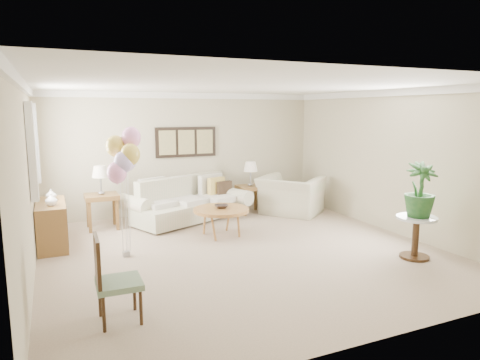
{
  "coord_description": "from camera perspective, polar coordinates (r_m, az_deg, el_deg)",
  "views": [
    {
      "loc": [
        -2.68,
        -6.0,
        2.22
      ],
      "look_at": [
        0.23,
        0.6,
        1.05
      ],
      "focal_mm": 32.0,
      "sensor_mm": 36.0,
      "label": 1
    }
  ],
  "objects": [
    {
      "name": "wall_art_triptych",
      "position": [
        9.38,
        -7.19,
        5.04
      ],
      "size": [
        1.35,
        0.06,
        0.65
      ],
      "color": "black",
      "rests_on": "ground"
    },
    {
      "name": "decor_bowl",
      "position": [
        7.64,
        -2.49,
        -3.55
      ],
      "size": [
        0.3,
        0.3,
        0.06
      ],
      "primitive_type": "imported",
      "rotation": [
        0.0,
        0.0,
        -0.25
      ],
      "color": "black",
      "rests_on": "coffee_table"
    },
    {
      "name": "coffee_table",
      "position": [
        7.64,
        -2.52,
        -4.1
      ],
      "size": [
        1.0,
        1.0,
        0.5
      ],
      "color": "#A87331",
      "rests_on": "ground"
    },
    {
      "name": "accent_chair",
      "position": [
        4.78,
        -16.72,
        -12.35
      ],
      "size": [
        0.47,
        0.47,
        0.95
      ],
      "color": "gray",
      "rests_on": "ground"
    },
    {
      "name": "end_table_left",
      "position": [
        8.49,
        -17.96,
        -2.54
      ],
      "size": [
        0.61,
        0.55,
        0.66
      ],
      "color": "brown",
      "rests_on": "ground"
    },
    {
      "name": "sofa",
      "position": [
        8.78,
        -7.22,
        -3.17
      ],
      "size": [
        2.71,
        1.68,
        0.88
      ],
      "color": "beige",
      "rests_on": "ground"
    },
    {
      "name": "room_shell",
      "position": [
        6.64,
        -0.95,
        4.09
      ],
      "size": [
        6.04,
        6.04,
        2.6
      ],
      "color": "#BBB395",
      "rests_on": "ground"
    },
    {
      "name": "credenza",
      "position": [
        7.72,
        -23.8,
        -5.45
      ],
      "size": [
        0.46,
        1.2,
        0.74
      ],
      "color": "brown",
      "rests_on": "ground"
    },
    {
      "name": "ground_plane",
      "position": [
        6.93,
        0.24,
        -9.46
      ],
      "size": [
        6.0,
        6.0,
        0.0
      ],
      "primitive_type": "plane",
      "color": "tan"
    },
    {
      "name": "lamp_left",
      "position": [
        8.4,
        -18.14,
        0.95
      ],
      "size": [
        0.31,
        0.31,
        0.54
      ],
      "color": "gray",
      "rests_on": "end_table_left"
    },
    {
      "name": "balloon_cluster",
      "position": [
        6.56,
        -15.21,
        3.1
      ],
      "size": [
        0.55,
        0.53,
        1.99
      ],
      "color": "gray",
      "rests_on": "ground"
    },
    {
      "name": "potted_plant",
      "position": [
        6.89,
        22.87,
        -1.21
      ],
      "size": [
        0.58,
        0.58,
        0.82
      ],
      "primitive_type": "imported",
      "rotation": [
        0.0,
        0.0,
        -0.31
      ],
      "color": "#174A1E",
      "rests_on": "side_table"
    },
    {
      "name": "vase_white",
      "position": [
        7.36,
        -23.87,
        -2.42
      ],
      "size": [
        0.23,
        0.23,
        0.19
      ],
      "primitive_type": "imported",
      "rotation": [
        0.0,
        0.0,
        -0.29
      ],
      "color": "white",
      "rests_on": "credenza"
    },
    {
      "name": "side_table",
      "position": [
        7.01,
        22.44,
        -5.8
      ],
      "size": [
        0.6,
        0.6,
        0.65
      ],
      "color": "silver",
      "rests_on": "ground"
    },
    {
      "name": "armchair",
      "position": [
        9.35,
        6.76,
        -2.05
      ],
      "size": [
        1.63,
        1.66,
        0.81
      ],
      "primitive_type": "imported",
      "rotation": [
        0.0,
        0.0,
        2.23
      ],
      "color": "beige",
      "rests_on": "ground"
    },
    {
      "name": "lamp_right",
      "position": [
        9.27,
        1.42,
        1.7
      ],
      "size": [
        0.3,
        0.3,
        0.53
      ],
      "color": "gray",
      "rests_on": "end_table_right"
    },
    {
      "name": "vase_sage",
      "position": [
        7.85,
        -23.88,
        -1.78
      ],
      "size": [
        0.2,
        0.2,
        0.18
      ],
      "primitive_type": "imported",
      "rotation": [
        0.0,
        0.0,
        -0.2
      ],
      "color": "silver",
      "rests_on": "credenza"
    },
    {
      "name": "end_table_right",
      "position": [
        9.34,
        1.41,
        -1.35
      ],
      "size": [
        0.56,
        0.51,
        0.61
      ],
      "color": "brown",
      "rests_on": "ground"
    }
  ]
}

